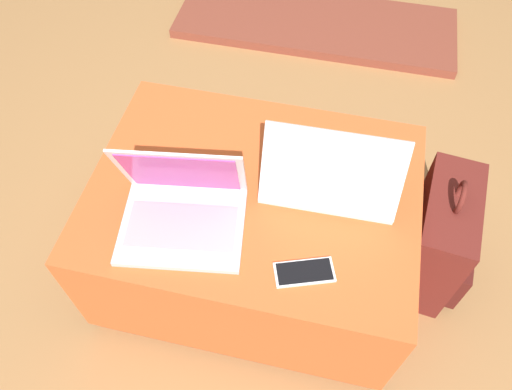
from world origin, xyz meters
The scene contains 7 objects.
ground_plane centered at (0.00, 0.00, 0.00)m, with size 14.00×14.00×0.00m, color #9E7042.
ottoman centered at (0.00, 0.00, 0.23)m, with size 0.93×0.70×0.46m.
laptop_near centered at (-0.16, -0.14, 0.51)m, with size 0.36×0.30×0.26m.
laptop_far centered at (0.20, 0.05, 0.51)m, with size 0.37×0.25×0.23m.
cell_phone centered at (0.18, -0.23, 0.46)m, with size 0.16×0.12×0.01m.
backpack centered at (0.59, 0.12, 0.20)m, with size 0.24×0.37×0.48m.
fireplace_hearth centered at (0.00, 1.40, 0.02)m, with size 1.40×0.50×0.04m.
Camera 1 is at (0.19, -0.80, 1.60)m, focal length 35.00 mm.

